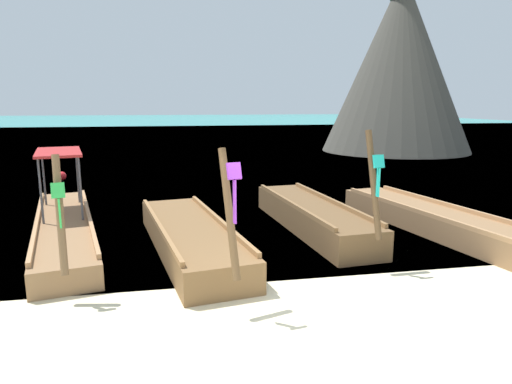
% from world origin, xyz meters
% --- Properties ---
extents(ground, '(120.00, 120.00, 0.00)m').
position_xyz_m(ground, '(0.00, 0.00, 0.00)').
color(ground, beige).
extents(sea_water, '(120.00, 120.00, 0.00)m').
position_xyz_m(sea_water, '(0.00, 62.04, 0.00)').
color(sea_water, teal).
rests_on(sea_water, ground).
extents(longtail_boat_green_ribbon, '(2.65, 7.23, 2.36)m').
position_xyz_m(longtail_boat_green_ribbon, '(-4.30, 5.43, 0.31)').
color(longtail_boat_green_ribbon, olive).
rests_on(longtail_boat_green_ribbon, ground).
extents(longtail_boat_violet_ribbon, '(2.28, 6.12, 2.48)m').
position_xyz_m(longtail_boat_violet_ribbon, '(-1.44, 4.03, 0.30)').
color(longtail_boat_violet_ribbon, brown).
rests_on(longtail_boat_violet_ribbon, ground).
extents(longtail_boat_turquoise_ribbon, '(1.72, 5.95, 2.66)m').
position_xyz_m(longtail_boat_turquoise_ribbon, '(1.66, 5.19, 0.34)').
color(longtail_boat_turquoise_ribbon, brown).
rests_on(longtail_boat_turquoise_ribbon, ground).
extents(longtail_boat_blue_ribbon, '(2.42, 7.39, 2.81)m').
position_xyz_m(longtail_boat_blue_ribbon, '(4.67, 4.15, 0.28)').
color(longtail_boat_blue_ribbon, olive).
rests_on(longtail_boat_blue_ribbon, ground).
extents(karst_rock, '(9.53, 9.53, 11.26)m').
position_xyz_m(karst_rock, '(13.06, 22.69, 5.48)').
color(karst_rock, '#47443D').
rests_on(karst_rock, ground).
extents(mooring_buoy_near, '(0.38, 0.38, 0.38)m').
position_xyz_m(mooring_buoy_near, '(-6.27, 14.13, 0.19)').
color(mooring_buoy_near, red).
rests_on(mooring_buoy_near, sea_water).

